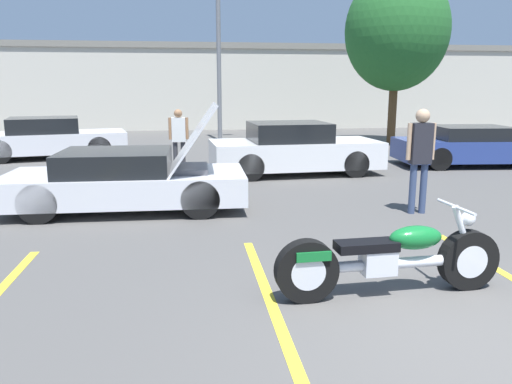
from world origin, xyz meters
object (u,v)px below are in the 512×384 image
Objects in this scene: light_pole at (221,46)px; parked_car_mid_row at (294,149)px; show_car_hood_open at (127,180)px; spectator_by_show_car at (179,135)px; spectator_near_motorcycle at (420,151)px; parked_car_right_row at (475,147)px; motorcycle at (390,259)px; tree_background at (397,31)px; parked_car_left_row at (50,139)px.

light_pole reaches higher than parked_car_mid_row.
show_car_hood_open reaches higher than spectator_by_show_car.
spectator_near_motorcycle reaches higher than parked_car_mid_row.
spectator_near_motorcycle reaches higher than parked_car_right_row.
show_car_hood_open is 5.29m from spectator_near_motorcycle.
light_pole reaches higher than parked_car_right_row.
motorcycle is at bearing -87.34° from light_pole.
light_pole is 13.13m from spectator_near_motorcycle.
spectator_by_show_car reaches higher than parked_car_right_row.
parked_car_right_row is (9.24, 3.99, -0.00)m from show_car_hood_open.
tree_background is at bearing 69.83° from spectator_near_motorcycle.
motorcycle is 3.92m from spectator_near_motorcycle.
show_car_hood_open reaches higher than parked_car_left_row.
parked_car_left_row is (-12.47, 3.29, 0.06)m from parked_car_right_row.
parked_car_left_row is (-5.75, -4.30, -3.20)m from light_pole.
parked_car_left_row is 2.93× the size of spectator_by_show_car.
motorcycle is 0.59× the size of show_car_hood_open.
tree_background is at bearing -2.06° from parked_car_left_row.
parked_car_right_row is (6.72, -7.60, -3.26)m from light_pole.
spectator_near_motorcycle is (5.16, -0.99, 0.57)m from show_car_hood_open.
light_pole is at bearing 77.68° from spectator_by_show_car.
light_pole is 1.50× the size of parked_car_right_row.
parked_car_mid_row is at bearing 42.62° from show_car_hood_open.
motorcycle is at bearing -112.59° from tree_background.
parked_car_right_row is at bearing 50.68° from spectator_near_motorcycle.
spectator_by_show_car reaches higher than parked_car_left_row.
light_pole is at bearing 78.73° from show_car_hood_open.
tree_background is at bearing 97.04° from parked_car_right_row.
show_car_hood_open is 7.97m from parked_car_left_row.
parked_car_mid_row is 3.04m from spectator_by_show_car.
parked_car_right_row is 6.47m from spectator_near_motorcycle.
tree_background is 10.30m from spectator_by_show_car.
parked_car_mid_row reaches higher than parked_car_right_row.
parked_car_left_row is (-7.05, 3.88, -0.02)m from parked_car_mid_row.
show_car_hood_open is at bearing -78.33° from parked_car_left_row.
spectator_by_show_car is at bearing -146.38° from tree_background.
show_car_hood_open is 4.18m from spectator_by_show_car.
spectator_by_show_car is (0.88, 4.07, 0.43)m from show_car_hood_open.
light_pole is 1.06× the size of tree_background.
parked_car_right_row is at bearing 2.86° from parked_car_mid_row.
parked_car_mid_row is 4.62m from spectator_near_motorcycle.
parked_car_mid_row is 2.37× the size of spectator_near_motorcycle.
show_car_hood_open is 2.63× the size of spectator_by_show_car.
show_car_hood_open is 2.34× the size of spectator_near_motorcycle.
tree_background is at bearing 33.62° from spectator_by_show_car.
parked_car_mid_row is at bearing -12.78° from spectator_by_show_car.
tree_background reaches higher than parked_car_mid_row.
parked_car_mid_row is 2.67× the size of spectator_by_show_car.
parked_car_mid_row is at bearing 82.85° from motorcycle.
tree_background is 1.47× the size of parked_car_mid_row.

